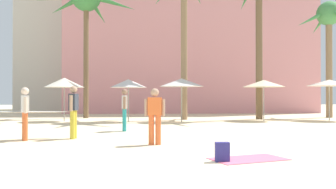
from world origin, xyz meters
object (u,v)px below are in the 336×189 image
object	(u,v)px
palm_tree_center	(86,3)
palm_tree_far_right	(329,24)
cafe_umbrella_3	(64,83)
person_far_right	(124,108)
person_mid_right	(26,112)
cafe_umbrella_1	(264,84)
person_near_left	(74,110)
cafe_umbrella_2	(182,82)
person_near_right	(155,114)
cafe_umbrella_4	(128,83)
backpack	(222,152)
beach_towel	(248,159)
cafe_umbrella_5	(329,83)

from	to	relation	value
palm_tree_center	palm_tree_far_right	bearing A→B (deg)	-1.51
cafe_umbrella_3	person_far_right	distance (m)	7.28
person_mid_right	cafe_umbrella_1	bearing A→B (deg)	16.96
palm_tree_far_right	person_near_left	world-z (taller)	palm_tree_far_right
palm_tree_center	cafe_umbrella_2	world-z (taller)	palm_tree_center
person_near_right	palm_tree_center	bearing A→B (deg)	22.29
cafe_umbrella_3	cafe_umbrella_1	bearing A→B (deg)	-0.22
palm_tree_center	person_near_left	size ratio (longest dim) A/B	5.18
cafe_umbrella_4	backpack	bearing A→B (deg)	-77.91
cafe_umbrella_2	beach_towel	distance (m)	12.21
cafe_umbrella_1	cafe_umbrella_4	xyz separation A→B (m)	(-7.92, -0.46, -0.03)
cafe_umbrella_5	person_near_right	size ratio (longest dim) A/B	1.57
cafe_umbrella_5	person_near_right	distance (m)	14.67
palm_tree_far_right	person_near_right	xyz separation A→B (m)	(-12.16, -13.19, -5.48)
palm_tree_center	person_far_right	distance (m)	12.01
beach_towel	person_near_right	size ratio (longest dim) A/B	1.01
cafe_umbrella_1	cafe_umbrella_3	size ratio (longest dim) A/B	0.99
palm_tree_center	person_mid_right	world-z (taller)	palm_tree_center
cafe_umbrella_3	person_near_right	distance (m)	11.49
cafe_umbrella_1	backpack	size ratio (longest dim) A/B	5.87
cafe_umbrella_2	cafe_umbrella_4	size ratio (longest dim) A/B	1.03
cafe_umbrella_4	palm_tree_center	bearing A→B (deg)	128.17
palm_tree_far_right	backpack	xyz separation A→B (m)	(-10.77, -15.99, -6.18)
cafe_umbrella_1	backpack	xyz separation A→B (m)	(-5.23, -13.02, -1.99)
beach_towel	backpack	size ratio (longest dim) A/B	3.92
cafe_umbrella_2	person_near_right	xyz separation A→B (m)	(-1.68, -9.46, -1.32)
cafe_umbrella_3	person_near_left	bearing A→B (deg)	-74.98
cafe_umbrella_1	palm_tree_far_right	bearing A→B (deg)	28.19
person_mid_right	cafe_umbrella_5	bearing A→B (deg)	8.29
person_far_right	beach_towel	bearing A→B (deg)	-67.69
cafe_umbrella_1	beach_towel	world-z (taller)	cafe_umbrella_1
person_near_right	backpack	bearing A→B (deg)	-149.07
person_far_right	palm_tree_far_right	bearing A→B (deg)	31.07
cafe_umbrella_2	beach_towel	bearing A→B (deg)	-88.35
cafe_umbrella_3	person_near_left	size ratio (longest dim) A/B	1.42
palm_tree_center	person_near_left	world-z (taller)	palm_tree_center
palm_tree_center	cafe_umbrella_5	world-z (taller)	palm_tree_center
cafe_umbrella_2	person_near_right	bearing A→B (deg)	-100.09
cafe_umbrella_5	palm_tree_far_right	bearing A→B (deg)	62.14
cafe_umbrella_4	person_near_left	bearing A→B (deg)	-99.55
beach_towel	backpack	distance (m)	0.72
palm_tree_center	cafe_umbrella_1	size ratio (longest dim) A/B	3.70
cafe_umbrella_5	backpack	distance (m)	15.97
backpack	person_mid_right	size ratio (longest dim) A/B	0.16
cafe_umbrella_5	beach_towel	bearing A→B (deg)	-123.89
person_near_right	person_far_right	xyz separation A→B (m)	(-1.15, 4.21, 0.05)
cafe_umbrella_4	cafe_umbrella_2	bearing A→B (deg)	-5.69
palm_tree_center	cafe_umbrella_5	xyz separation A→B (m)	(14.88, -3.51, -5.44)
palm_tree_center	cafe_umbrella_2	xyz separation A→B (m)	(6.03, -4.17, -5.47)
palm_tree_far_right	person_mid_right	bearing A→B (deg)	-143.95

